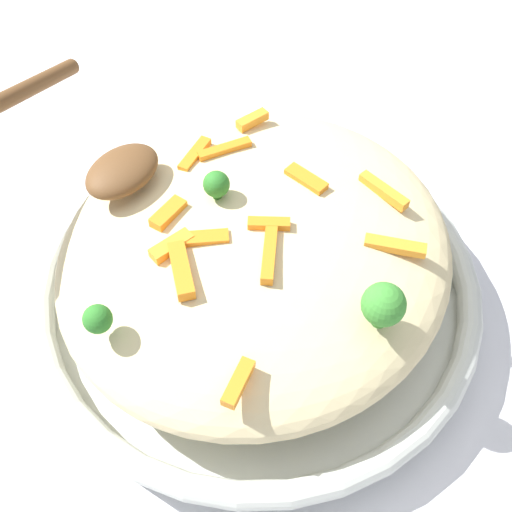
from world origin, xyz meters
TOP-DOWN VIEW (x-y plane):
  - ground_plane at (0.00, 0.00)m, footprint 2.40×2.40m
  - serving_bowl at (0.00, 0.00)m, footprint 0.32×0.32m
  - pasta_mound at (0.00, 0.00)m, footprint 0.28×0.26m
  - carrot_piece_0 at (-0.04, 0.08)m, footprint 0.02×0.04m
  - carrot_piece_1 at (0.10, 0.06)m, footprint 0.03×0.01m
  - carrot_piece_2 at (-0.04, -0.06)m, footprint 0.04×0.02m
  - carrot_piece_3 at (-0.02, -0.07)m, footprint 0.04×0.01m
  - carrot_piece_4 at (0.00, 0.01)m, footprint 0.02×0.03m
  - carrot_piece_5 at (-0.05, 0.01)m, footprint 0.01×0.03m
  - carrot_piece_6 at (-0.07, 0.05)m, footprint 0.01×0.04m
  - carrot_piece_7 at (-0.08, -0.06)m, footprint 0.03×0.01m
  - carrot_piece_8 at (0.03, -0.02)m, footprint 0.03×0.03m
  - carrot_piece_9 at (0.03, -0.05)m, footprint 0.03×0.01m
  - carrot_piece_10 at (0.06, -0.01)m, footprint 0.03×0.04m
  - carrot_piece_11 at (0.05, -0.03)m, footprint 0.03×0.02m
  - carrot_piece_12 at (0.02, 0.02)m, footprint 0.04×0.03m
  - broccoli_floret_0 at (0.00, -0.03)m, footprint 0.02×0.02m
  - broccoli_floret_1 at (0.12, -0.02)m, footprint 0.02×0.02m
  - broccoli_floret_2 at (0.01, 0.10)m, footprint 0.03×0.03m
  - serving_spoon at (0.04, -0.13)m, footprint 0.18×0.14m

SIDE VIEW (x-z plane):
  - ground_plane at x=0.00m, z-range 0.00..0.00m
  - serving_bowl at x=0.00m, z-range 0.00..0.04m
  - pasta_mound at x=0.00m, z-range 0.03..0.10m
  - carrot_piece_0 at x=-0.04m, z-range 0.09..0.10m
  - carrot_piece_3 at x=-0.02m, z-range 0.09..0.10m
  - carrot_piece_1 at x=0.10m, z-range 0.09..0.10m
  - carrot_piece_7 at x=-0.08m, z-range 0.09..0.10m
  - carrot_piece_6 at x=-0.07m, z-range 0.09..0.10m
  - carrot_piece_2 at x=-0.04m, z-range 0.09..0.10m
  - carrot_piece_9 at x=0.03m, z-range 0.10..0.10m
  - carrot_piece_11 at x=0.05m, z-range 0.10..0.10m
  - carrot_piece_8 at x=0.03m, z-range 0.10..0.10m
  - carrot_piece_5 at x=-0.05m, z-range 0.10..0.10m
  - carrot_piece_10 at x=0.06m, z-range 0.10..0.10m
  - carrot_piece_4 at x=0.00m, z-range 0.10..0.10m
  - carrot_piece_12 at x=0.02m, z-range 0.10..0.10m
  - broccoli_floret_1 at x=0.12m, z-range 0.09..0.11m
  - broccoli_floret_2 at x=0.01m, z-range 0.09..0.13m
  - broccoli_floret_0 at x=0.00m, z-range 0.10..0.12m
  - serving_spoon at x=0.04m, z-range 0.08..0.15m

